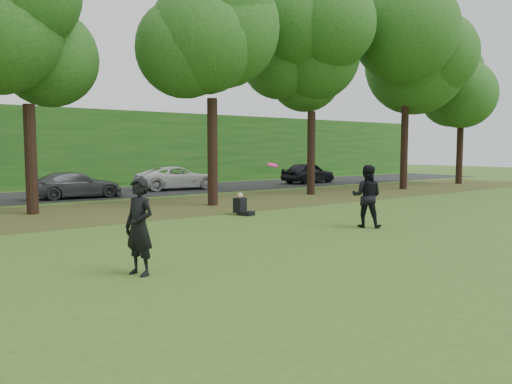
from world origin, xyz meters
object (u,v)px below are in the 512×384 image
frisbee (273,165)px  seated_person (242,207)px  player_right (367,196)px  player_left (139,227)px

frisbee → seated_person: frisbee is taller
player_right → seated_person: size_ratio=2.36×
player_left → seated_person: player_left is taller
seated_person → frisbee: bearing=-136.5°
player_right → frisbee: 4.88m
player_left → player_right: (8.19, 1.29, 0.03)m
player_left → player_right: size_ratio=0.97×
frisbee → seated_person: (3.19, 5.74, -1.76)m
player_right → frisbee: (-4.64, -1.02, 1.10)m
frisbee → player_left: bearing=-175.7°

